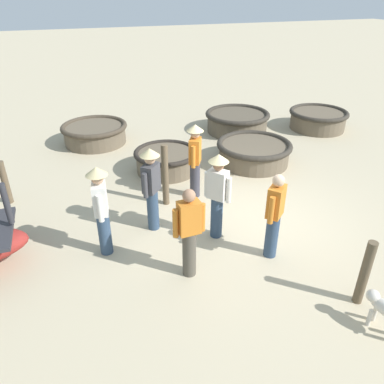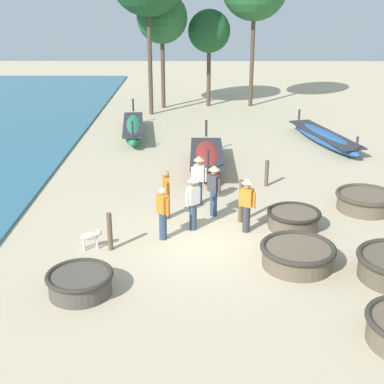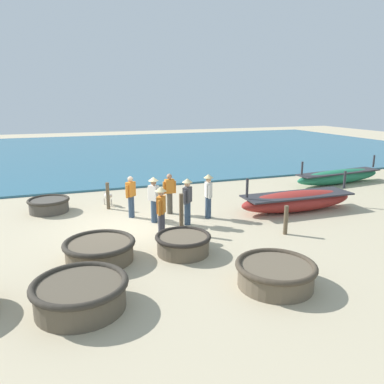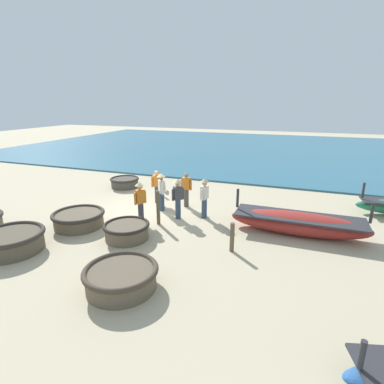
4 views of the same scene
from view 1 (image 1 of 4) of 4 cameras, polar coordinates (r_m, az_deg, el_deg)
name	(u,v)px [view 1 (image 1 of 4)]	position (r m, az deg, el deg)	size (l,w,h in m)	color
ground_plane	(250,219)	(7.69, 8.80, -4.15)	(80.00, 80.00, 0.00)	#BCAD8C
coracle_beside_post	(318,119)	(13.09, 18.64, 10.52)	(1.87, 1.87, 0.61)	brown
coracle_center	(254,152)	(10.02, 9.40, 6.08)	(1.97, 1.97, 0.58)	brown
coracle_front_left	(237,121)	(12.25, 6.90, 10.71)	(2.04, 2.04, 0.65)	brown
coracle_nearest	(95,133)	(11.59, -14.59, 8.73)	(1.93, 1.93, 0.59)	brown
coracle_far_right	(166,160)	(9.46, -3.96, 4.90)	(1.61, 1.61, 0.56)	brown
fisherman_hauling	(151,184)	(6.90, -6.21, 1.15)	(0.41, 0.39, 1.67)	#2D425B
fisherman_by_coracle	(189,231)	(5.80, -0.44, -6.02)	(0.24, 0.53, 1.57)	#4C473D
fisherman_with_hat	(195,156)	(8.01, 0.47, 5.43)	(0.47, 0.36, 1.67)	#383842
fisherman_standing_right	(274,215)	(6.34, 12.44, -3.39)	(0.39, 0.42, 1.57)	#2D425B
fisherman_standing_left	(101,206)	(6.38, -13.71, -2.07)	(0.52, 0.36, 1.67)	#2D425B
fisherman_crouching	(218,191)	(6.65, 3.91, 0.14)	(0.43, 0.38, 1.67)	#2D425B
mooring_post_shoreline	(5,182)	(8.88, -26.58, 1.30)	(0.14, 0.14, 0.97)	brown
mooring_post_inland	(165,175)	(7.83, -4.10, 2.56)	(0.14, 0.14, 1.36)	brown
mooring_post_mid_beach	(365,273)	(6.02, 24.82, -11.17)	(0.14, 0.14, 1.09)	brown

